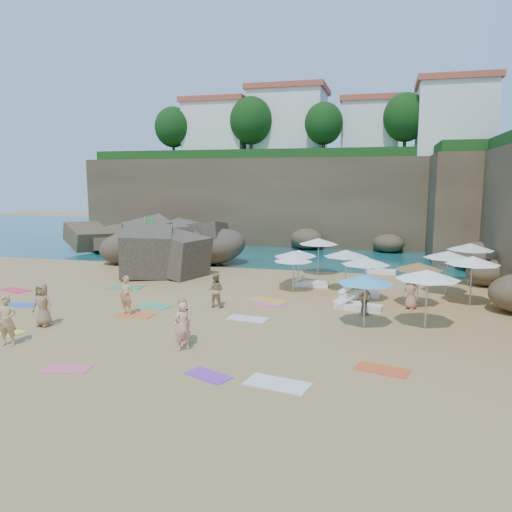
% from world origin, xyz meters
% --- Properties ---
extents(ground, '(120.00, 120.00, 0.00)m').
position_xyz_m(ground, '(0.00, 0.00, 0.00)').
color(ground, tan).
rests_on(ground, ground).
extents(seawater, '(120.00, 120.00, 0.00)m').
position_xyz_m(seawater, '(0.00, 30.00, 0.00)').
color(seawater, '#0C4751').
rests_on(seawater, ground).
extents(cliff_back, '(44.00, 8.00, 8.00)m').
position_xyz_m(cliff_back, '(2.00, 25.00, 4.00)').
color(cliff_back, brown).
rests_on(cliff_back, ground).
extents(cliff_corner, '(10.00, 12.00, 8.00)m').
position_xyz_m(cliff_corner, '(17.00, 20.00, 4.00)').
color(cliff_corner, brown).
rests_on(cliff_corner, ground).
extents(rock_promontory, '(12.00, 7.00, 2.00)m').
position_xyz_m(rock_promontory, '(-11.00, 16.00, 0.00)').
color(rock_promontory, brown).
rests_on(rock_promontory, ground).
extents(clifftop_buildings, '(28.48, 9.48, 7.00)m').
position_xyz_m(clifftop_buildings, '(2.96, 25.79, 11.24)').
color(clifftop_buildings, white).
rests_on(clifftop_buildings, cliff_back).
extents(clifftop_trees, '(35.60, 23.82, 4.40)m').
position_xyz_m(clifftop_trees, '(4.78, 19.52, 11.26)').
color(clifftop_trees, '#11380F').
rests_on(clifftop_trees, ground).
extents(marina_masts, '(3.10, 0.10, 6.00)m').
position_xyz_m(marina_masts, '(-16.50, 30.00, 3.00)').
color(marina_masts, white).
rests_on(marina_masts, ground).
extents(rock_outcrop, '(9.16, 7.10, 3.52)m').
position_xyz_m(rock_outcrop, '(-5.85, 8.37, 0.00)').
color(rock_outcrop, brown).
rests_on(rock_outcrop, ground).
extents(flag_pole, '(0.69, 0.22, 3.57)m').
position_xyz_m(flag_pole, '(-7.46, 8.88, 2.28)').
color(flag_pole, silver).
rests_on(flag_pole, ground).
extents(parasol_0, '(2.52, 2.52, 2.38)m').
position_xyz_m(parasol_0, '(4.61, 8.84, 2.19)').
color(parasol_0, silver).
rests_on(parasol_0, ground).
extents(parasol_1, '(2.45, 2.45, 2.32)m').
position_xyz_m(parasol_1, '(6.72, 4.37, 2.13)').
color(parasol_1, silver).
rests_on(parasol_1, ground).
extents(parasol_2, '(2.12, 2.12, 2.01)m').
position_xyz_m(parasol_2, '(3.94, 3.62, 1.84)').
color(parasol_2, silver).
rests_on(parasol_2, ground).
extents(parasol_3, '(2.60, 2.60, 2.46)m').
position_xyz_m(parasol_3, '(13.53, 7.95, 2.25)').
color(parasol_3, silver).
rests_on(parasol_3, ground).
extents(parasol_4, '(2.40, 2.40, 2.27)m').
position_xyz_m(parasol_4, '(7.85, 2.29, 2.09)').
color(parasol_4, silver).
rests_on(parasol_4, ground).
extents(parasol_5, '(2.15, 2.15, 2.03)m').
position_xyz_m(parasol_5, '(3.88, 5.54, 1.86)').
color(parasol_5, silver).
rests_on(parasol_5, ground).
extents(parasol_6, '(2.29, 2.29, 2.17)m').
position_xyz_m(parasol_6, '(10.36, 1.96, 1.99)').
color(parasol_6, silver).
rests_on(parasol_6, ground).
extents(parasol_7, '(2.50, 2.50, 2.37)m').
position_xyz_m(parasol_7, '(12.00, 5.01, 2.17)').
color(parasol_7, silver).
rests_on(parasol_7, ground).
extents(parasol_8, '(2.56, 2.56, 2.42)m').
position_xyz_m(parasol_8, '(12.90, 2.95, 2.22)').
color(parasol_8, silver).
rests_on(parasol_8, ground).
extents(parasol_9, '(2.26, 2.26, 2.14)m').
position_xyz_m(parasol_9, '(3.80, 4.54, 1.96)').
color(parasol_9, silver).
rests_on(parasol_9, ground).
extents(parasol_10, '(2.36, 2.36, 2.23)m').
position_xyz_m(parasol_10, '(8.03, -2.18, 2.05)').
color(parasol_10, silver).
rests_on(parasol_10, ground).
extents(parasol_11, '(2.60, 2.60, 2.45)m').
position_xyz_m(parasol_11, '(10.50, -1.63, 2.25)').
color(parasol_11, silver).
rests_on(parasol_11, ground).
extents(lounger_0, '(2.15, 1.31, 0.32)m').
position_xyz_m(lounger_0, '(7.50, 3.06, 0.16)').
color(lounger_0, white).
rests_on(lounger_0, ground).
extents(lounger_1, '(1.89, 0.79, 0.29)m').
position_xyz_m(lounger_1, '(8.58, 10.27, 0.14)').
color(lounger_1, white).
rests_on(lounger_1, ground).
extents(lounger_2, '(1.98, 0.74, 0.30)m').
position_xyz_m(lounger_2, '(4.71, 5.18, 0.15)').
color(lounger_2, white).
rests_on(lounger_2, ground).
extents(lounger_3, '(1.99, 0.98, 0.30)m').
position_xyz_m(lounger_3, '(7.80, 0.56, 0.15)').
color(lounger_3, white).
rests_on(lounger_3, ground).
extents(lounger_4, '(1.71, 0.81, 0.26)m').
position_xyz_m(lounger_4, '(7.27, 1.00, 0.13)').
color(lounger_4, white).
rests_on(lounger_4, ground).
extents(lounger_5, '(1.61, 1.08, 0.24)m').
position_xyz_m(lounger_5, '(7.35, 0.84, 0.12)').
color(lounger_5, silver).
rests_on(lounger_5, ground).
extents(towel_0, '(1.83, 1.18, 0.03)m').
position_xyz_m(towel_0, '(-8.51, -2.76, 0.01)').
color(towel_0, blue).
rests_on(towel_0, ground).
extents(towel_1, '(1.64, 1.04, 0.03)m').
position_xyz_m(towel_1, '(-1.11, -9.43, 0.01)').
color(towel_1, '#ED5C76').
rests_on(towel_1, ground).
extents(towel_2, '(1.67, 0.88, 0.03)m').
position_xyz_m(towel_2, '(-2.09, -2.97, 0.01)').
color(towel_2, orange).
rests_on(towel_2, ground).
extents(towel_3, '(1.79, 1.21, 0.03)m').
position_xyz_m(towel_3, '(-2.02, -1.20, 0.01)').
color(towel_3, '#32B26B').
rests_on(towel_3, ground).
extents(towel_4, '(1.74, 1.11, 0.03)m').
position_xyz_m(towel_4, '(-6.03, -6.55, 0.01)').
color(towel_4, '#F0FC42').
rests_on(towel_4, ground).
extents(towel_5, '(1.87, 1.08, 0.03)m').
position_xyz_m(towel_5, '(2.98, -2.24, 0.02)').
color(towel_5, silver).
rests_on(towel_5, ground).
extents(towel_6, '(1.66, 1.28, 0.03)m').
position_xyz_m(towel_6, '(3.55, -8.77, 0.01)').
color(towel_6, purple).
rests_on(towel_6, ground).
extents(towel_7, '(1.97, 1.40, 0.03)m').
position_xyz_m(towel_7, '(-11.04, -0.02, 0.02)').
color(towel_7, '#EF2A50').
rests_on(towel_7, ground).
extents(towel_9, '(1.56, 0.84, 0.03)m').
position_xyz_m(towel_9, '(3.24, 0.49, 0.01)').
color(towel_9, '#E55999').
rests_on(towel_9, ground).
extents(towel_10, '(1.82, 1.20, 0.03)m').
position_xyz_m(towel_10, '(8.83, -6.88, 0.01)').
color(towel_10, '#DC5122').
rests_on(towel_10, ground).
extents(towel_11, '(1.95, 1.13, 0.03)m').
position_xyz_m(towel_11, '(-5.46, 2.15, 0.02)').
color(towel_11, '#30A95D').
rests_on(towel_11, ground).
extents(towel_12, '(2.15, 1.65, 0.03)m').
position_xyz_m(towel_12, '(3.07, 1.18, 0.02)').
color(towel_12, gold).
rests_on(towel_12, ground).
extents(towel_13, '(2.07, 1.30, 0.03)m').
position_xyz_m(towel_13, '(5.79, -8.85, 0.02)').
color(towel_13, silver).
rests_on(towel_13, ground).
extents(person_stand_0, '(0.79, 0.62, 1.90)m').
position_xyz_m(person_stand_0, '(-4.65, -7.90, 0.95)').
color(person_stand_0, tan).
rests_on(person_stand_0, ground).
extents(person_stand_1, '(0.83, 0.66, 1.67)m').
position_xyz_m(person_stand_1, '(0.94, -0.61, 0.84)').
color(person_stand_1, '#A48652').
rests_on(person_stand_1, ground).
extents(person_stand_2, '(1.05, 1.14, 1.70)m').
position_xyz_m(person_stand_2, '(-2.89, 10.66, 0.85)').
color(person_stand_2, tan).
rests_on(person_stand_2, ground).
extents(person_stand_3, '(0.85, 0.89, 1.48)m').
position_xyz_m(person_stand_3, '(7.95, -0.29, 0.74)').
color(person_stand_3, '#A87E54').
rests_on(person_stand_3, ground).
extents(person_stand_4, '(0.92, 0.81, 1.65)m').
position_xyz_m(person_stand_4, '(10.03, 1.46, 0.83)').
color(person_stand_4, tan).
rests_on(person_stand_4, ground).
extents(person_stand_5, '(1.72, 0.74, 1.79)m').
position_xyz_m(person_stand_5, '(-4.68, 11.95, 0.90)').
color(person_stand_5, '#A57952').
rests_on(person_stand_5, ground).
extents(person_stand_6, '(0.75, 0.77, 1.78)m').
position_xyz_m(person_stand_6, '(1.82, -6.72, 0.89)').
color(person_stand_6, '#EAA285').
rests_on(person_stand_6, ground).
extents(person_lie_2, '(0.93, 1.82, 0.48)m').
position_xyz_m(person_lie_2, '(-5.00, -5.48, 0.24)').
color(person_lie_2, '#946E4A').
rests_on(person_lie_2, ground).
extents(person_lie_4, '(0.99, 1.87, 0.42)m').
position_xyz_m(person_lie_4, '(-2.50, -3.01, 0.21)').
color(person_lie_4, tan).
rests_on(person_lie_4, ground).
extents(person_lie_5, '(1.57, 1.88, 0.64)m').
position_xyz_m(person_lie_5, '(1.57, -6.11, 0.32)').
color(person_lie_5, '#E8B584').
rests_on(person_lie_5, ground).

